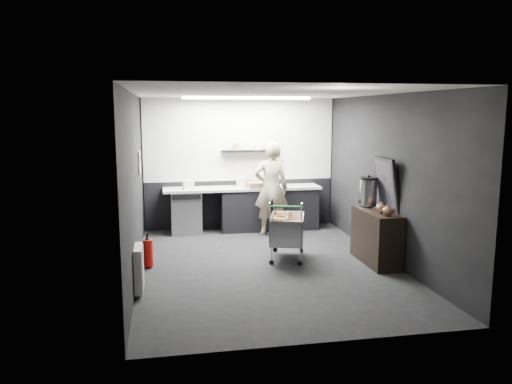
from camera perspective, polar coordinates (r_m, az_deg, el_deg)
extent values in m
plane|color=black|center=(8.04, 1.22, -8.36)|extent=(5.50, 5.50, 0.00)
plane|color=silver|center=(7.67, 1.30, 11.25)|extent=(5.50, 5.50, 0.00)
plane|color=black|center=(10.43, -1.85, 3.28)|extent=(5.50, 0.00, 5.50)
plane|color=black|center=(5.12, 7.59, -3.01)|extent=(5.50, 0.00, 5.50)
plane|color=black|center=(7.59, -13.69, 0.79)|extent=(0.00, 5.50, 5.50)
plane|color=black|center=(8.38, 14.78, 1.52)|extent=(0.00, 5.50, 5.50)
cube|color=silver|center=(10.37, -1.84, 6.01)|extent=(3.95, 0.02, 1.70)
cube|color=black|center=(10.53, -1.81, -1.34)|extent=(3.95, 0.02, 1.00)
cube|color=black|center=(10.31, -0.64, 4.72)|extent=(1.20, 0.22, 0.04)
cylinder|color=silver|center=(10.65, 5.69, 7.67)|extent=(0.20, 0.03, 0.20)
cube|color=silver|center=(8.85, -13.18, 3.28)|extent=(0.02, 0.30, 0.40)
cube|color=red|center=(8.85, -13.16, 3.74)|extent=(0.02, 0.22, 0.10)
cube|color=silver|center=(6.93, -13.26, -8.48)|extent=(0.10, 0.50, 0.60)
cube|color=white|center=(9.48, -1.04, 10.68)|extent=(2.40, 0.20, 0.04)
cube|color=black|center=(10.34, 1.47, -1.96)|extent=(2.00, 0.56, 0.85)
cube|color=#BBBBB6|center=(10.16, -1.55, 0.42)|extent=(3.20, 0.60, 0.05)
cube|color=#9EA0A5|center=(10.13, -7.98, -2.28)|extent=(0.60, 0.58, 0.85)
cube|color=black|center=(9.77, -7.94, -0.59)|extent=(0.56, 0.02, 0.10)
imported|color=beige|center=(9.81, 1.76, 0.41)|extent=(0.72, 0.51, 1.85)
cube|color=silver|center=(8.32, 3.57, -5.61)|extent=(0.75, 0.94, 0.02)
cube|color=silver|center=(8.22, 1.84, -4.30)|extent=(0.26, 0.79, 0.44)
cube|color=silver|center=(8.34, 5.29, -4.13)|extent=(0.26, 0.79, 0.44)
cube|color=silver|center=(7.90, 4.29, -4.88)|extent=(0.51, 0.18, 0.44)
cube|color=silver|center=(8.65, 2.93, -3.61)|extent=(0.51, 0.18, 0.44)
cylinder|color=silver|center=(7.96, 2.62, -7.31)|extent=(0.02, 0.02, 0.29)
cylinder|color=silver|center=(8.07, 5.77, -7.11)|extent=(0.02, 0.02, 0.29)
cylinder|color=silver|center=(8.66, 1.50, -5.94)|extent=(0.02, 0.02, 0.29)
cylinder|color=silver|center=(8.76, 4.40, -5.78)|extent=(0.02, 0.02, 0.29)
cylinder|color=green|center=(7.74, 4.45, -1.68)|extent=(0.52, 0.19, 0.03)
cube|color=brown|center=(8.34, 2.64, -4.20)|extent=(0.31, 0.35, 0.37)
cube|color=brown|center=(8.21, 4.70, -4.58)|extent=(0.28, 0.32, 0.33)
cylinder|color=black|center=(8.00, 2.61, -8.17)|extent=(0.08, 0.05, 0.08)
cylinder|color=black|center=(8.69, 1.49, -6.74)|extent=(0.08, 0.05, 0.08)
cylinder|color=black|center=(8.11, 5.76, -7.96)|extent=(0.08, 0.05, 0.08)
cylinder|color=black|center=(8.80, 4.39, -6.57)|extent=(0.08, 0.05, 0.08)
cube|color=black|center=(8.29, 13.58, -5.01)|extent=(0.43, 1.14, 0.85)
cylinder|color=silver|center=(8.50, 12.71, -0.06)|extent=(0.28, 0.28, 0.44)
cylinder|color=black|center=(8.47, 12.76, 1.52)|extent=(0.28, 0.28, 0.04)
sphere|color=black|center=(8.46, 12.77, 1.78)|extent=(0.05, 0.05, 0.05)
ellipsoid|color=brown|center=(8.06, 14.12, -1.78)|extent=(0.17, 0.17, 0.14)
ellipsoid|color=brown|center=(7.85, 14.84, -2.10)|extent=(0.17, 0.17, 0.14)
cube|color=black|center=(8.24, 14.77, 0.91)|extent=(0.20, 0.66, 0.85)
cube|color=black|center=(8.23, 14.61, 0.91)|extent=(0.14, 0.57, 0.73)
cylinder|color=red|center=(8.04, -12.23, -6.80)|extent=(0.16, 0.16, 0.42)
cone|color=black|center=(7.98, -12.29, -5.15)|extent=(0.11, 0.11, 0.06)
cylinder|color=black|center=(7.97, -12.30, -4.86)|extent=(0.03, 0.03, 0.06)
cube|color=#8B6C4A|center=(10.16, 0.42, 0.88)|extent=(0.60, 0.48, 0.11)
cylinder|color=#F5D5D5|center=(10.14, -1.70, 1.13)|extent=(0.20, 0.20, 0.20)
cube|color=silver|center=(9.99, -7.73, 0.85)|extent=(0.22, 0.19, 0.18)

